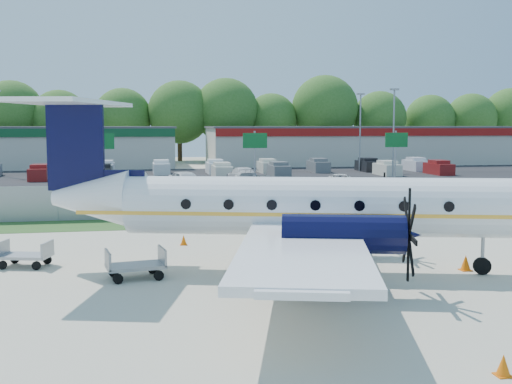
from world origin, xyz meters
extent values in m
plane|color=beige|center=(0.00, 0.00, 0.00)|extent=(170.00, 170.00, 0.00)
cube|color=#2D561E|center=(0.00, 12.00, 0.01)|extent=(170.00, 4.00, 0.02)
cube|color=black|center=(0.00, 19.00, 0.01)|extent=(170.00, 8.00, 0.02)
cube|color=black|center=(0.00, 40.00, 0.01)|extent=(170.00, 32.00, 0.02)
cube|color=gray|center=(0.00, 14.00, 1.00)|extent=(120.00, 0.02, 1.90)
cube|color=gray|center=(0.00, 14.00, 1.98)|extent=(120.00, 0.06, 0.06)
cube|color=gray|center=(0.00, 14.00, 0.05)|extent=(120.00, 0.06, 0.06)
cube|color=beige|center=(26.00, 62.00, 2.50)|extent=(44.00, 12.00, 5.00)
cube|color=#474749|center=(26.00, 62.00, 5.12)|extent=(44.40, 12.40, 0.24)
cube|color=maroon|center=(26.00, 55.90, 4.50)|extent=(44.00, 0.20, 1.00)
cylinder|color=gray|center=(-8.00, 23.00, 2.50)|extent=(0.14, 0.14, 5.00)
cube|color=#0C5923|center=(-8.00, 22.85, 4.30)|extent=(1.80, 0.08, 1.10)
cylinder|color=gray|center=(3.00, 23.00, 2.50)|extent=(0.14, 0.14, 5.00)
cube|color=#0C5923|center=(3.00, 22.85, 4.30)|extent=(1.80, 0.08, 1.10)
cylinder|color=gray|center=(14.00, 23.00, 2.50)|extent=(0.14, 0.14, 5.00)
cube|color=#0C5923|center=(14.00, 22.85, 4.30)|extent=(1.80, 0.08, 1.10)
cylinder|color=gray|center=(20.00, 38.00, 4.50)|extent=(0.18, 0.18, 9.00)
cube|color=gray|center=(20.00, 38.00, 9.00)|extent=(0.90, 0.35, 0.18)
cylinder|color=gray|center=(20.00, 48.00, 4.50)|extent=(0.18, 0.18, 9.00)
cube|color=gray|center=(20.00, 48.00, 9.00)|extent=(0.90, 0.35, 0.18)
cylinder|color=white|center=(1.14, -0.87, 2.45)|extent=(14.35, 5.76, 2.17)
cone|color=white|center=(-7.19, 1.34, 2.68)|extent=(3.42, 2.86, 2.17)
cube|color=white|center=(0.58, -0.72, 1.83)|extent=(8.69, 20.35, 0.25)
cylinder|color=black|center=(0.95, -4.24, 2.00)|extent=(4.07, 2.21, 1.26)
cylinder|color=black|center=(2.65, 2.15, 2.00)|extent=(4.07, 2.21, 1.26)
cube|color=black|center=(-7.74, 1.49, 4.62)|extent=(2.15, 0.76, 3.31)
cube|color=white|center=(-7.85, 1.52, 6.28)|extent=(4.46, 7.54, 0.16)
cylinder|color=gray|center=(6.87, -2.39, 0.74)|extent=(0.14, 0.14, 1.48)
cylinder|color=black|center=(6.87, -2.39, 0.32)|extent=(0.67, 0.36, 0.64)
cylinder|color=black|center=(-0.27, -3.92, 0.37)|extent=(0.82, 0.63, 0.73)
cylinder|color=black|center=(1.43, 2.48, 0.37)|extent=(0.82, 0.63, 0.73)
cube|color=gray|center=(-9.79, 1.96, 0.42)|extent=(2.11, 1.58, 0.11)
cube|color=gray|center=(-10.65, 2.19, 0.71)|extent=(0.36, 1.11, 0.57)
cube|color=gray|center=(-8.92, 1.73, 0.71)|extent=(0.36, 1.11, 0.57)
cylinder|color=black|center=(-10.56, 1.63, 0.17)|extent=(0.36, 0.20, 0.34)
cylinder|color=black|center=(-10.29, 2.64, 0.17)|extent=(0.36, 0.20, 0.34)
cylinder|color=black|center=(-9.28, 1.29, 0.17)|extent=(0.36, 0.20, 0.34)
cylinder|color=black|center=(-9.02, 2.30, 0.17)|extent=(0.36, 0.20, 0.34)
cube|color=gray|center=(-5.58, -0.77, 0.46)|extent=(2.21, 1.55, 0.12)
cube|color=gray|center=(-6.53, -0.94, 0.76)|extent=(0.29, 1.21, 0.61)
cube|color=gray|center=(-4.64, -0.60, 0.76)|extent=(0.29, 1.21, 0.61)
cylinder|color=black|center=(-6.19, -1.45, 0.18)|extent=(0.38, 0.18, 0.36)
cylinder|color=black|center=(-6.38, -0.35, 0.18)|extent=(0.38, 0.18, 0.36)
cylinder|color=black|center=(-4.79, -1.20, 0.18)|extent=(0.38, 0.18, 0.36)
cylinder|color=black|center=(-4.98, -0.10, 0.18)|extent=(0.38, 0.18, 0.36)
cone|color=#E56107|center=(6.61, -1.67, 0.30)|extent=(0.39, 0.39, 0.59)
cube|color=#E56107|center=(6.61, -1.67, 0.02)|extent=(0.42, 0.42, 0.03)
cone|color=#E56107|center=(2.33, -11.23, 0.24)|extent=(0.33, 0.33, 0.49)
cube|color=#E56107|center=(2.33, -11.23, 0.01)|extent=(0.34, 0.34, 0.03)
cone|color=#E56107|center=(-3.47, 5.39, 0.23)|extent=(0.31, 0.31, 0.46)
cube|color=#E56107|center=(-3.47, 5.39, 0.01)|extent=(0.32, 0.32, 0.03)
imported|color=silver|center=(2.42, 19.97, 0.00)|extent=(4.32, 2.48, 1.38)
imported|color=maroon|center=(-10.50, 29.37, 0.00)|extent=(1.78, 4.20, 1.42)
imported|color=beige|center=(-5.82, 28.65, 0.00)|extent=(3.46, 5.53, 1.72)
imported|color=silver|center=(-1.66, 28.76, 0.00)|extent=(3.27, 5.41, 1.72)
imported|color=#595B5E|center=(5.04, 28.96, 0.00)|extent=(2.26, 4.16, 1.34)
imported|color=silver|center=(11.31, 28.38, 0.00)|extent=(3.39, 5.05, 1.29)
imported|color=beige|center=(-10.26, 34.23, 0.00)|extent=(2.36, 5.00, 1.38)
imported|color=silver|center=(4.11, 35.87, 0.00)|extent=(2.56, 5.35, 1.50)
camera|label=1|loc=(-5.39, -23.53, 5.45)|focal=45.00mm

